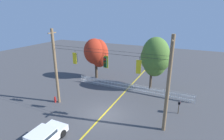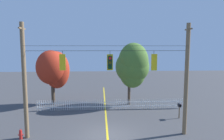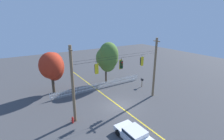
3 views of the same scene
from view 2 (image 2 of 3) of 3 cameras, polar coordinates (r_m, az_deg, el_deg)
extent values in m
plane|color=#424244|center=(15.98, -1.30, -18.02)|extent=(80.00, 80.00, 0.00)
cube|color=gold|center=(15.98, -1.31, -18.01)|extent=(0.16, 36.00, 0.01)
cylinder|color=brown|center=(15.70, -23.47, -3.02)|extent=(0.30, 0.30, 8.37)
cylinder|color=brown|center=(16.06, 20.25, -2.68)|extent=(0.30, 0.30, 8.37)
cube|color=brown|center=(15.56, -24.11, 10.68)|extent=(0.10, 1.10, 0.10)
cube|color=brown|center=(15.91, 20.80, 10.72)|extent=(0.10, 1.10, 0.10)
cylinder|color=black|center=(14.53, -1.37, 5.46)|extent=(11.61, 0.02, 0.02)
cylinder|color=black|center=(14.28, -1.34, 6.85)|extent=(11.61, 0.02, 0.02)
cylinder|color=black|center=(14.78, -13.78, 4.63)|extent=(0.03, 0.03, 0.34)
cube|color=yellow|center=(14.68, -13.80, 2.13)|extent=(0.43, 0.02, 1.15)
cube|color=black|center=(14.81, -13.71, 2.17)|extent=(0.30, 0.24, 0.93)
cylinder|color=red|center=(14.92, -13.65, 3.39)|extent=(0.20, 0.03, 0.20)
cube|color=black|center=(14.96, -13.63, 3.84)|extent=(0.22, 0.12, 0.06)
cylinder|color=#463B09|center=(14.94, -13.62, 2.21)|extent=(0.20, 0.03, 0.20)
cube|color=black|center=(14.98, -13.60, 2.66)|extent=(0.22, 0.12, 0.06)
cylinder|color=#073513|center=(14.97, -13.59, 1.03)|extent=(0.20, 0.03, 0.20)
cube|color=black|center=(15.00, -13.57, 1.48)|extent=(0.22, 0.12, 0.06)
cylinder|color=black|center=(14.55, -0.56, 4.73)|extent=(0.03, 0.03, 0.37)
cube|color=yellow|center=(14.71, -0.59, 2.18)|extent=(0.43, 0.02, 1.17)
cube|color=black|center=(14.58, -0.56, 2.14)|extent=(0.30, 0.24, 0.94)
cylinder|color=red|center=(14.43, -0.54, 3.35)|extent=(0.20, 0.03, 0.20)
cube|color=black|center=(14.38, -0.53, 3.80)|extent=(0.22, 0.12, 0.06)
cylinder|color=#463B09|center=(14.45, -0.54, 2.10)|extent=(0.20, 0.03, 0.20)
cube|color=black|center=(14.39, -0.53, 2.54)|extent=(0.22, 0.12, 0.06)
cylinder|color=#073513|center=(14.48, -0.54, 0.86)|extent=(0.20, 0.03, 0.20)
cube|color=black|center=(14.42, -0.53, 1.30)|extent=(0.22, 0.12, 0.06)
cylinder|color=black|center=(15.04, 11.74, 4.69)|extent=(0.03, 0.03, 0.36)
cube|color=yellow|center=(14.95, 11.81, 2.13)|extent=(0.43, 0.02, 1.20)
cube|color=black|center=(15.07, 11.68, 2.17)|extent=(0.30, 0.24, 0.97)
cylinder|color=red|center=(15.18, 11.58, 3.43)|extent=(0.20, 0.03, 0.20)
cube|color=black|center=(15.22, 11.55, 3.87)|extent=(0.22, 0.12, 0.06)
cylinder|color=#463B09|center=(15.20, 11.55, 2.21)|extent=(0.20, 0.03, 0.20)
cube|color=black|center=(15.24, 11.52, 2.66)|extent=(0.22, 0.12, 0.06)
cylinder|color=#073513|center=(15.23, 11.52, 1.00)|extent=(0.20, 0.03, 0.20)
cube|color=black|center=(15.26, 11.49, 1.45)|extent=(0.22, 0.12, 0.06)
cube|color=white|center=(22.75, -20.39, -9.43)|extent=(0.06, 0.04, 1.08)
cube|color=white|center=(22.68, -19.84, -9.45)|extent=(0.06, 0.04, 1.08)
cube|color=white|center=(22.62, -19.29, -9.47)|extent=(0.06, 0.04, 1.08)
cube|color=white|center=(22.56, -18.73, -9.49)|extent=(0.06, 0.04, 1.08)
cube|color=white|center=(22.50, -18.18, -9.52)|extent=(0.06, 0.04, 1.08)
cube|color=white|center=(22.45, -17.62, -9.54)|extent=(0.06, 0.04, 1.08)
cube|color=white|center=(22.39, -17.05, -9.56)|extent=(0.06, 0.04, 1.08)
cube|color=white|center=(22.34, -16.49, -9.57)|extent=(0.06, 0.04, 1.08)
cube|color=white|center=(22.29, -15.92, -9.59)|extent=(0.06, 0.04, 1.08)
cube|color=white|center=(22.24, -15.35, -9.61)|extent=(0.06, 0.04, 1.08)
cube|color=white|center=(22.20, -14.77, -9.63)|extent=(0.06, 0.04, 1.08)
cube|color=white|center=(22.15, -14.20, -9.64)|extent=(0.06, 0.04, 1.08)
cube|color=white|center=(22.11, -13.62, -9.65)|extent=(0.06, 0.04, 1.08)
cube|color=white|center=(22.07, -13.04, -9.67)|extent=(0.06, 0.04, 1.08)
cube|color=white|center=(22.04, -12.45, -9.68)|extent=(0.06, 0.04, 1.08)
cube|color=white|center=(22.00, -11.87, -9.69)|extent=(0.06, 0.04, 1.08)
cube|color=white|center=(21.97, -11.28, -9.70)|extent=(0.06, 0.04, 1.08)
cube|color=white|center=(21.94, -10.69, -9.71)|extent=(0.06, 0.04, 1.08)
cube|color=white|center=(21.91, -10.10, -9.72)|extent=(0.06, 0.04, 1.08)
cube|color=white|center=(21.89, -9.51, -9.73)|extent=(0.06, 0.04, 1.08)
cube|color=white|center=(21.86, -8.92, -9.73)|extent=(0.06, 0.04, 1.08)
cube|color=white|center=(21.84, -8.33, -9.74)|extent=(0.06, 0.04, 1.08)
cube|color=white|center=(21.82, -7.73, -9.74)|extent=(0.06, 0.04, 1.08)
cube|color=white|center=(21.81, -7.14, -9.75)|extent=(0.06, 0.04, 1.08)
cube|color=white|center=(21.79, -6.54, -9.75)|extent=(0.06, 0.04, 1.08)
cube|color=white|center=(21.78, -5.94, -9.75)|extent=(0.06, 0.04, 1.08)
cube|color=white|center=(21.77, -5.34, -9.75)|extent=(0.06, 0.04, 1.08)
cube|color=white|center=(21.76, -4.74, -9.75)|extent=(0.06, 0.04, 1.08)
cube|color=white|center=(21.76, -4.15, -9.75)|extent=(0.06, 0.04, 1.08)
cube|color=white|center=(21.76, -3.55, -9.75)|extent=(0.06, 0.04, 1.08)
cube|color=white|center=(21.76, -2.95, -9.74)|extent=(0.06, 0.04, 1.08)
cube|color=white|center=(21.76, -2.35, -9.74)|extent=(0.06, 0.04, 1.08)
cube|color=white|center=(21.76, -1.75, -9.73)|extent=(0.06, 0.04, 1.08)
cube|color=white|center=(21.77, -1.15, -9.73)|extent=(0.06, 0.04, 1.08)
cube|color=white|center=(21.78, -0.55, -9.72)|extent=(0.06, 0.04, 1.08)
cube|color=white|center=(21.79, 0.04, -9.71)|extent=(0.06, 0.04, 1.08)
cube|color=white|center=(21.80, 0.64, -9.70)|extent=(0.06, 0.04, 1.08)
cube|color=white|center=(21.82, 1.24, -9.69)|extent=(0.06, 0.04, 1.08)
cube|color=white|center=(21.84, 1.83, -9.68)|extent=(0.06, 0.04, 1.08)
cube|color=white|center=(21.86, 2.43, -9.66)|extent=(0.06, 0.04, 1.08)
cube|color=white|center=(21.88, 3.02, -9.65)|extent=(0.06, 0.04, 1.08)
cube|color=white|center=(21.90, 3.61, -9.63)|extent=(0.06, 0.04, 1.08)
cube|color=white|center=(21.93, 4.20, -9.62)|extent=(0.06, 0.04, 1.08)
cube|color=white|center=(21.96, 4.79, -9.60)|extent=(0.06, 0.04, 1.08)
cube|color=white|center=(21.99, 5.38, -9.58)|extent=(0.06, 0.04, 1.08)
cube|color=white|center=(22.03, 5.96, -9.57)|extent=(0.06, 0.04, 1.08)
cube|color=white|center=(22.06, 6.54, -9.55)|extent=(0.06, 0.04, 1.08)
cube|color=white|center=(22.10, 7.12, -9.53)|extent=(0.06, 0.04, 1.08)
cube|color=white|center=(22.14, 7.70, -9.50)|extent=(0.06, 0.04, 1.08)
cube|color=white|center=(22.18, 8.28, -9.48)|extent=(0.06, 0.04, 1.08)
cube|color=white|center=(22.23, 8.85, -9.46)|extent=(0.06, 0.04, 1.08)
cube|color=white|center=(22.28, 9.43, -9.43)|extent=(0.06, 0.04, 1.08)
cube|color=white|center=(22.33, 9.99, -9.41)|extent=(0.06, 0.04, 1.08)
cube|color=white|center=(22.38, 10.56, -9.38)|extent=(0.06, 0.04, 1.08)
cube|color=white|center=(22.43, 11.12, -9.36)|extent=(0.06, 0.04, 1.08)
cube|color=white|center=(22.49, 11.69, -9.33)|extent=(0.06, 0.04, 1.08)
cube|color=white|center=(22.54, 12.24, -9.30)|extent=(0.06, 0.04, 1.08)
cube|color=white|center=(22.60, 12.80, -9.27)|extent=(0.06, 0.04, 1.08)
cube|color=white|center=(22.67, 13.35, -9.24)|extent=(0.06, 0.04, 1.08)
cube|color=white|center=(22.73, 13.90, -9.21)|extent=(0.06, 0.04, 1.08)
cube|color=white|center=(22.80, 14.45, -9.18)|extent=(0.06, 0.04, 1.08)
cube|color=white|center=(22.86, 14.99, -9.15)|extent=(0.06, 0.04, 1.08)
cube|color=white|center=(22.93, 15.53, -9.12)|extent=(0.06, 0.04, 1.08)
cube|color=white|center=(23.01, 16.06, -9.09)|extent=(0.06, 0.04, 1.08)
cube|color=white|center=(23.08, 16.59, -9.06)|extent=(0.06, 0.04, 1.08)
cube|color=white|center=(23.15, 17.12, -9.02)|extent=(0.06, 0.04, 1.08)
cube|color=white|center=(23.23, 17.65, -8.99)|extent=(0.06, 0.04, 1.08)
cube|color=white|center=(23.31, 18.17, -8.95)|extent=(0.06, 0.04, 1.08)
cube|color=white|center=(23.39, 18.69, -8.92)|extent=(0.06, 0.04, 1.08)
cube|color=white|center=(23.48, 19.20, -8.88)|extent=(0.06, 0.04, 1.08)
cube|color=white|center=(21.87, -0.26, -10.23)|extent=(15.47, 0.03, 0.08)
cube|color=white|center=(21.75, -0.26, -9.09)|extent=(15.47, 0.03, 0.08)
cylinder|color=#473828|center=(24.53, -16.29, -6.07)|extent=(0.41, 0.41, 2.78)
ellipsoid|color=#B22D19|center=(24.21, -15.35, 0.02)|extent=(2.94, 2.46, 4.33)
ellipsoid|color=#B22D19|center=(23.92, -16.84, 0.71)|extent=(3.33, 3.15, 3.90)
cylinder|color=#473828|center=(23.48, 4.83, -6.29)|extent=(0.32, 0.32, 2.86)
ellipsoid|color=#4C752D|center=(23.09, 5.81, -0.55)|extent=(2.98, 2.72, 3.65)
ellipsoid|color=#4C752D|center=(23.21, 5.75, 0.92)|extent=(3.86, 3.75, 3.86)
ellipsoid|color=#4C752D|center=(22.73, 6.06, 2.39)|extent=(3.38, 3.00, 4.20)
cylinder|color=red|center=(16.70, -24.34, -16.44)|extent=(0.22, 0.22, 0.57)
sphere|color=red|center=(16.57, -24.40, -15.32)|extent=(0.20, 0.20, 0.20)
cylinder|color=red|center=(16.74, -24.85, -16.30)|extent=(0.08, 0.08, 0.08)
cylinder|color=red|center=(16.64, -23.85, -16.40)|extent=(0.08, 0.08, 0.08)
cube|color=brown|center=(20.24, 18.42, -11.32)|extent=(0.08, 0.08, 1.09)
cube|color=black|center=(20.05, 18.49, -9.53)|extent=(0.22, 0.44, 0.20)
cylinder|color=black|center=(20.03, 18.50, -9.26)|extent=(0.22, 0.44, 0.22)
cube|color=red|center=(19.98, 18.96, -9.28)|extent=(0.02, 0.08, 0.12)
camera|label=1|loc=(8.44, 83.08, 22.81)|focal=27.80mm
camera|label=3|loc=(11.42, -101.96, 20.00)|focal=26.86mm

